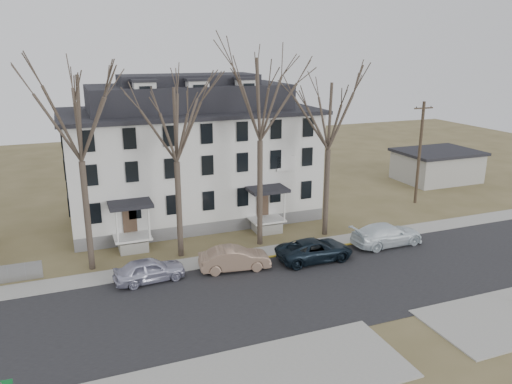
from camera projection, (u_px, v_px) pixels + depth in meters
name	position (u px, v px, depth m)	size (l,w,h in m)	color
ground	(307.00, 307.00, 28.23)	(120.00, 120.00, 0.00)	brown
main_road	(292.00, 292.00, 30.02)	(120.00, 10.00, 0.04)	#27272A
far_sidewalk	(256.00, 255.00, 35.38)	(120.00, 2.00, 0.08)	#A09F97
yellow_curb	(324.00, 249.00, 36.32)	(14.00, 0.25, 0.06)	gold
boarding_house	(191.00, 155.00, 42.09)	(20.80, 12.36, 12.05)	slate
distant_building	(437.00, 165.00, 54.72)	(8.50, 6.50, 3.35)	#A09F97
tree_far_left	(77.00, 112.00, 30.27)	(8.40, 8.40, 13.72)	#473B31
tree_mid_left	(175.00, 120.00, 32.57)	(7.80, 7.80, 12.74)	#473B31
tree_center	(260.00, 94.00, 34.25)	(9.00, 9.00, 14.70)	#473B31
tree_mid_right	(330.00, 112.00, 36.58)	(7.80, 7.80, 12.74)	#473B31
utility_pole_far	(420.00, 152.00, 45.84)	(2.00, 0.28, 9.50)	#3D3023
car_silver	(150.00, 270.00, 31.13)	(1.77, 4.40, 1.50)	silver
car_tan	(235.00, 259.00, 32.74)	(1.62, 4.65, 1.53)	#91735D
car_navy	(315.00, 250.00, 34.24)	(2.45, 5.32, 1.48)	black
car_white	(387.00, 235.00, 36.87)	(2.26, 5.56, 1.61)	white
bicycle_left	(133.00, 242.00, 36.62)	(0.53, 1.52, 0.80)	black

